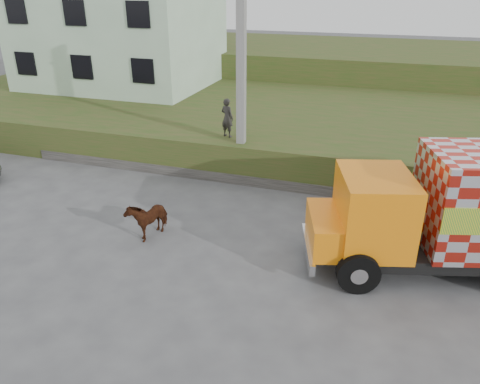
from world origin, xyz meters
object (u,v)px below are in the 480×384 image
(pedestrian, at_px, (227,118))
(cow, at_px, (148,217))
(utility_pole, at_px, (241,75))
(cargo_truck, at_px, (472,212))

(pedestrian, bearing_deg, cow, 104.31)
(utility_pole, bearing_deg, cow, -104.78)
(utility_pole, height_order, cow, utility_pole)
(utility_pole, relative_size, cargo_truck, 1.01)
(cow, xyz_separation_m, pedestrian, (0.59, 5.67, 1.67))
(cargo_truck, bearing_deg, cow, 170.19)
(utility_pole, bearing_deg, cargo_truck, -28.21)
(cargo_truck, distance_m, pedestrian, 9.64)
(cow, height_order, pedestrian, pedestrian)
(utility_pole, height_order, pedestrian, utility_pole)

